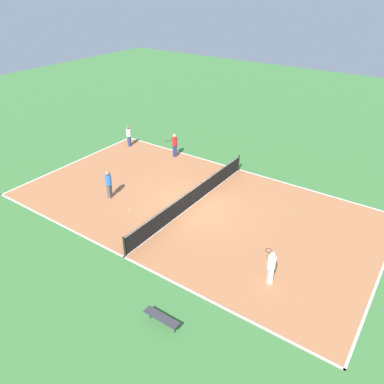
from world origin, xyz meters
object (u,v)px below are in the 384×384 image
Objects in this scene: tennis_ball_left_sideline at (129,210)px; player_far_white at (129,135)px; tennis_net at (192,197)px; bench at (161,318)px; tennis_ball_right_alley at (170,170)px; player_coach_red at (175,144)px; tennis_ball_near_net at (290,210)px; player_near_white at (271,265)px; player_near_blue at (109,182)px.

player_far_white is at bearing -137.01° from tennis_ball_left_sideline.
tennis_net is 6.91× the size of player_far_white.
tennis_ball_left_sideline is at bearing 141.49° from bench.
tennis_net is 8.65m from bench.
player_far_white reaches higher than tennis_ball_left_sideline.
tennis_ball_right_alley is 1.00× the size of tennis_ball_left_sideline.
player_coach_red is (-0.45, 4.09, 0.09)m from player_far_white.
bench is 15.35m from player_coach_red.
tennis_ball_left_sideline and tennis_ball_near_net have the same top height.
player_coach_red is (-4.83, -4.90, 0.45)m from tennis_net.
player_near_white is at bearing 61.90° from bench.
tennis_ball_near_net is (0.12, 8.70, 0.00)m from tennis_ball_right_alley.
bench is 17.70m from player_far_white.
player_near_white reaches higher than player_far_white.
player_near_white is 24.26× the size of tennis_ball_near_net.
tennis_net is 6.40× the size of player_coach_red.
player_far_white is at bearing -106.93° from tennis_ball_right_alley.
player_near_white reaches higher than tennis_ball_left_sideline.
player_far_white is at bearing -115.97° from tennis_net.
tennis_ball_right_alley is 1.00× the size of tennis_ball_near_net.
player_near_white is at bearing 85.01° from tennis_ball_left_sideline.
player_far_white is (-12.07, -12.94, 0.55)m from bench.
bench is at bearing 27.24° from tennis_net.
player_far_white is 4.11m from player_coach_red.
tennis_ball_right_alley is at bearing -130.36° from player_far_white.
player_near_blue is at bearing 146.46° from bench.
tennis_net is 5.59m from tennis_ball_near_net.
tennis_net is 7.13m from player_near_white.
player_coach_red is (-12.52, -8.86, 0.64)m from bench.
tennis_ball_right_alley is (-6.05, -10.15, -0.91)m from player_near_white.
tennis_ball_right_alley is (-4.88, 0.69, -0.98)m from player_near_blue.
bench is 0.86× the size of player_coach_red.
tennis_ball_left_sideline is (-5.22, -6.56, -0.33)m from bench.
tennis_net is 164.01× the size of tennis_ball_near_net.
player_near_white is (3.25, 6.33, 0.39)m from tennis_net.
tennis_ball_near_net is (-10.37, 0.92, -0.33)m from bench.
player_near_white reaches higher than tennis_ball_right_alley.
tennis_net is 4.99m from player_near_blue.
player_coach_red is at bearing -102.36° from tennis_ball_near_net.
player_near_blue is at bearing -168.70° from player_far_white.
bench is 13.06m from tennis_ball_right_alley.
player_near_blue is 25.95× the size of tennis_ball_right_alley.
tennis_net is 10.00m from player_far_white.
player_coach_red reaches higher than player_near_white.
tennis_ball_right_alley is (-2.80, -3.82, -0.53)m from tennis_net.
tennis_net is at bearing 133.50° from tennis_ball_left_sideline.
tennis_ball_near_net is at bearing 108.15° from player_near_blue.
tennis_ball_left_sideline is at bearing -55.44° from tennis_ball_near_net.
tennis_ball_right_alley is (-10.49, -7.78, -0.33)m from bench.
player_near_white is 10.90m from player_near_blue.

